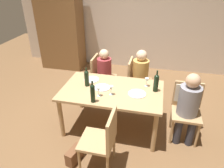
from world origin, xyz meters
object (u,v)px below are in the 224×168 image
object	(u,v)px
wine_bottle_dark_red	(87,78)
dinner_plate_guest_right	(92,80)
armoire_cabinet	(61,27)
person_man_guest	(188,104)
wine_bottle_tall_green	(93,93)
dining_table	(112,94)
wine_bottle_short_olive	(156,82)
chair_near	(103,138)
chair_far_left	(100,75)
wine_glass_near_right	(111,89)
person_man_bearded	(142,74)
handbag	(74,155)
wine_glass_centre	(147,80)
dinner_plate_guest_left	(137,94)
chair_right_end	(187,103)
chair_far_right	(136,79)
wine_glass_near_left	(99,90)
dinner_plate_host	(102,88)
person_woman_host	(106,71)

from	to	relation	value
wine_bottle_dark_red	dinner_plate_guest_right	bearing A→B (deg)	87.46
armoire_cabinet	dinner_plate_guest_right	xyz separation A→B (m)	(1.48, -2.00, -0.34)
person_man_guest	wine_bottle_tall_green	size ratio (longest dim) A/B	3.37
dining_table	wine_bottle_short_olive	world-z (taller)	wine_bottle_short_olive
chair_near	person_man_guest	bearing A→B (deg)	-52.38
chair_far_left	wine_bottle_short_olive	size ratio (longest dim) A/B	2.59
wine_glass_near_right	person_man_bearded	bearing A→B (deg)	70.36
dinner_plate_guest_right	handbag	bearing A→B (deg)	-86.34
wine_bottle_dark_red	dinner_plate_guest_right	distance (m)	0.25
dining_table	armoire_cabinet	bearing A→B (deg)	130.35
person_man_bearded	wine_glass_centre	size ratio (longest dim) A/B	7.61
dinner_plate_guest_left	handbag	xyz separation A→B (m)	(-0.76, -0.82, -0.64)
chair_right_end	person_man_guest	world-z (taller)	person_man_guest
chair_near	wine_bottle_dark_red	xyz separation A→B (m)	(-0.52, 0.90, 0.36)
chair_far_right	wine_glass_near_right	world-z (taller)	chair_far_right
chair_far_right	wine_glass_near_left	distance (m)	1.23
chair_right_end	handbag	distance (m)	1.89
dining_table	chair_far_left	bearing A→B (deg)	117.26
chair_far_left	chair_right_end	bearing A→B (deg)	65.40
chair_far_right	dinner_plate_host	bearing A→B (deg)	-27.29
person_woman_host	wine_bottle_short_olive	world-z (taller)	wine_bottle_short_olive
person_man_guest	dinner_plate_guest_left	world-z (taller)	person_man_guest
chair_far_left	person_man_bearded	distance (m)	0.85
chair_near	wine_glass_centre	size ratio (longest dim) A/B	6.17
chair_far_left	wine_glass_near_left	world-z (taller)	chair_far_left
armoire_cabinet	wine_glass_centre	size ratio (longest dim) A/B	14.63
wine_bottle_dark_red	wine_glass_near_left	distance (m)	0.38
chair_far_left	chair_right_end	world-z (taller)	same
chair_right_end	chair_far_left	bearing A→B (deg)	-24.60
wine_bottle_tall_green	wine_bottle_short_olive	world-z (taller)	wine_bottle_short_olive
chair_right_end	wine_glass_near_left	xyz separation A→B (m)	(-1.34, -0.36, 0.26)
person_man_guest	dinner_plate_guest_right	bearing A→B (deg)	-9.36
wine_bottle_tall_green	dinner_plate_guest_right	size ratio (longest dim) A/B	1.32
chair_far_right	person_man_guest	bearing A→B (deg)	45.37
wine_bottle_short_olive	dinner_plate_guest_left	size ratio (longest dim) A/B	1.28
wine_glass_near_left	dinner_plate_guest_left	size ratio (longest dim) A/B	0.54
chair_near	person_man_bearded	size ratio (longest dim) A/B	0.81
chair_right_end	chair_near	size ratio (longest dim) A/B	1.00
chair_far_right	dinner_plate_guest_left	xyz separation A→B (m)	(0.13, -0.92, 0.22)
wine_bottle_tall_green	handbag	distance (m)	0.93
wine_glass_near_left	dinner_plate_host	size ratio (longest dim) A/B	0.57
dinner_plate_host	handbag	world-z (taller)	dinner_plate_host
wine_glass_near_right	handbag	xyz separation A→B (m)	(-0.37, -0.72, -0.74)
person_man_bearded	dinner_plate_host	world-z (taller)	person_man_bearded
person_man_bearded	dinner_plate_guest_right	world-z (taller)	person_man_bearded
dining_table	handbag	size ratio (longest dim) A/B	5.75
dining_table	wine_bottle_tall_green	size ratio (longest dim) A/B	4.70
armoire_cabinet	dining_table	bearing A→B (deg)	-49.65
dinner_plate_host	wine_bottle_short_olive	bearing A→B (deg)	6.84
wine_bottle_dark_red	wine_glass_near_left	size ratio (longest dim) A/B	2.16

